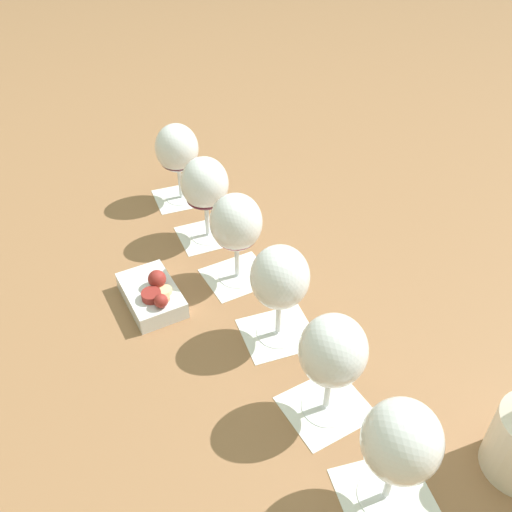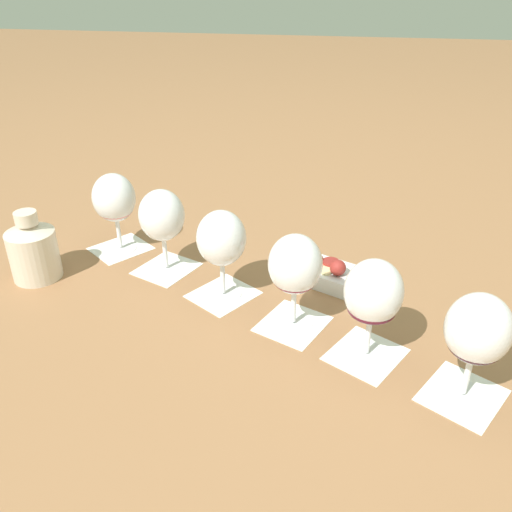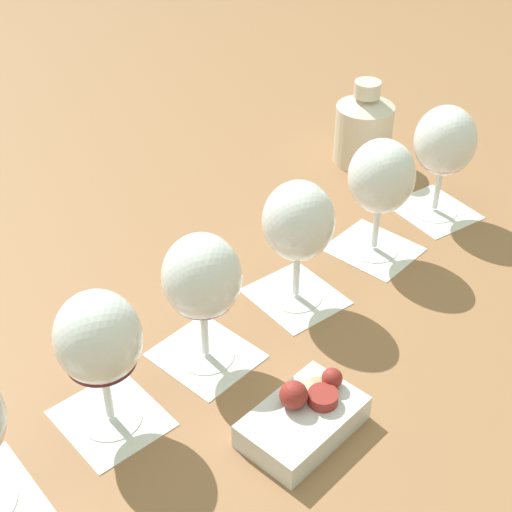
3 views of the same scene
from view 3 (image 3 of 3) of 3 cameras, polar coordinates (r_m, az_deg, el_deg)
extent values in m
plane|color=#936642|center=(1.02, -0.08, -4.95)|extent=(8.00, 8.00, 0.00)
cube|color=white|center=(1.26, 12.81, 3.23)|extent=(0.16, 0.16, 0.00)
cube|color=white|center=(1.16, 8.54, 0.51)|extent=(0.14, 0.15, 0.00)
cube|color=white|center=(1.06, 2.89, -2.95)|extent=(0.15, 0.16, 0.00)
cube|color=white|center=(0.98, -3.67, -7.21)|extent=(0.14, 0.15, 0.00)
cube|color=white|center=(0.92, -10.49, -11.51)|extent=(0.15, 0.15, 0.00)
cylinder|color=white|center=(1.26, 12.84, 3.37)|extent=(0.07, 0.07, 0.01)
cylinder|color=white|center=(1.24, 13.07, 4.86)|extent=(0.01, 0.01, 0.07)
ellipsoid|color=white|center=(1.20, 13.61, 8.16)|extent=(0.09, 0.09, 0.11)
ellipsoid|color=pink|center=(1.21, 13.42, 7.02)|extent=(0.08, 0.08, 0.04)
cylinder|color=white|center=(1.16, 8.56, 0.66)|extent=(0.07, 0.07, 0.01)
cylinder|color=white|center=(1.14, 8.73, 2.23)|extent=(0.01, 0.01, 0.07)
ellipsoid|color=white|center=(1.09, 9.12, 5.76)|extent=(0.09, 0.09, 0.11)
ellipsoid|color=#CC515B|center=(1.11, 8.99, 4.56)|extent=(0.08, 0.08, 0.04)
cylinder|color=white|center=(1.06, 2.89, -2.79)|extent=(0.07, 0.07, 0.01)
cylinder|color=white|center=(1.04, 2.96, -1.15)|extent=(0.01, 0.01, 0.07)
ellipsoid|color=white|center=(0.99, 3.11, 2.58)|extent=(0.09, 0.09, 0.11)
ellipsoid|color=maroon|center=(1.00, 3.06, 1.41)|extent=(0.08, 0.08, 0.04)
cylinder|color=white|center=(0.98, -3.68, -7.05)|extent=(0.07, 0.07, 0.01)
cylinder|color=white|center=(0.95, -3.76, -5.38)|extent=(0.01, 0.01, 0.07)
ellipsoid|color=white|center=(0.90, -3.97, -1.51)|extent=(0.09, 0.09, 0.11)
ellipsoid|color=maroon|center=(0.92, -3.90, -2.89)|extent=(0.08, 0.08, 0.04)
cylinder|color=white|center=(0.92, -10.52, -11.36)|extent=(0.07, 0.07, 0.01)
cylinder|color=white|center=(0.89, -10.79, -9.70)|extent=(0.01, 0.01, 0.07)
ellipsoid|color=white|center=(0.83, -11.43, -5.82)|extent=(0.09, 0.09, 0.11)
ellipsoid|color=#4F1726|center=(0.86, -11.16, -7.46)|extent=(0.08, 0.08, 0.03)
cylinder|color=beige|center=(1.36, 7.81, 8.78)|extent=(0.10, 0.10, 0.10)
cone|color=beige|center=(1.33, 8.02, 11.07)|extent=(0.10, 0.10, 0.02)
cylinder|color=beige|center=(1.32, 8.11, 11.93)|extent=(0.04, 0.04, 0.03)
cube|color=silver|center=(0.88, 3.41, -11.94)|extent=(0.16, 0.13, 0.03)
cylinder|color=maroon|center=(0.88, 4.89, -10.22)|extent=(0.03, 0.03, 0.01)
cylinder|color=tan|center=(0.89, 4.55, -9.38)|extent=(0.02, 0.02, 0.01)
cylinder|color=beige|center=(0.89, 3.44, -9.64)|extent=(0.02, 0.02, 0.01)
sphere|color=maroon|center=(0.89, 5.55, -8.84)|extent=(0.02, 0.02, 0.02)
sphere|color=maroon|center=(0.87, 2.75, -10.05)|extent=(0.03, 0.03, 0.03)
camera|label=1|loc=(1.18, 39.78, 29.44)|focal=38.00mm
camera|label=2|loc=(1.23, -47.25, 21.78)|focal=38.00mm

